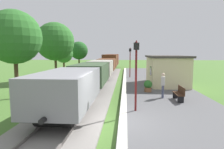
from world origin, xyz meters
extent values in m
plane|color=#47702D|center=(0.00, 0.00, 0.00)|extent=(160.00, 160.00, 0.00)
cube|color=#565659|center=(3.20, 0.00, 0.12)|extent=(6.00, 60.00, 0.25)
cube|color=silver|center=(0.40, 0.00, 0.25)|extent=(0.36, 60.00, 0.01)
cube|color=gray|center=(-2.40, 0.00, 0.06)|extent=(3.80, 60.00, 0.12)
cube|color=slate|center=(-1.68, 0.00, 0.19)|extent=(0.07, 60.00, 0.14)
cube|color=slate|center=(-3.12, 0.00, 0.19)|extent=(0.07, 60.00, 0.14)
cube|color=gray|center=(-2.40, 0.97, 1.58)|extent=(2.50, 5.60, 1.60)
cube|color=black|center=(-2.40, 0.97, 0.93)|extent=(2.10, 5.15, 0.50)
cylinder|color=black|center=(-2.40, 2.76, 0.68)|extent=(1.56, 0.84, 0.84)
cylinder|color=black|center=(-2.40, -0.82, 0.68)|extent=(1.56, 0.84, 0.84)
cylinder|color=black|center=(-2.40, 3.92, 0.93)|extent=(0.20, 0.30, 0.20)
cylinder|color=black|center=(-2.40, -1.98, 0.93)|extent=(0.20, 0.30, 0.20)
cube|color=#384C33|center=(-2.40, 7.57, 1.58)|extent=(2.50, 5.60, 1.60)
cube|color=black|center=(-2.40, 7.57, 0.93)|extent=(2.10, 5.15, 0.50)
cylinder|color=black|center=(-2.40, 9.36, 0.68)|extent=(1.56, 0.84, 0.84)
cylinder|color=black|center=(-2.40, 5.78, 0.68)|extent=(1.56, 0.84, 0.84)
cylinder|color=black|center=(-2.40, 10.52, 0.93)|extent=(0.20, 0.30, 0.20)
cylinder|color=black|center=(-2.40, 4.62, 0.93)|extent=(0.20, 0.30, 0.20)
cube|color=gray|center=(-2.40, 14.17, 1.58)|extent=(2.50, 5.60, 1.60)
cube|color=black|center=(-2.40, 14.17, 0.93)|extent=(2.10, 5.15, 0.50)
cylinder|color=black|center=(-2.40, 15.96, 0.68)|extent=(1.56, 0.84, 0.84)
cylinder|color=black|center=(-2.40, 12.38, 0.68)|extent=(1.56, 0.84, 0.84)
cylinder|color=black|center=(-2.40, 17.12, 0.93)|extent=(0.20, 0.30, 0.20)
cylinder|color=black|center=(-2.40, 11.22, 0.93)|extent=(0.20, 0.30, 0.20)
cube|color=brown|center=(-2.40, 20.77, 1.58)|extent=(2.50, 5.60, 1.60)
cube|color=black|center=(-2.40, 20.77, 0.93)|extent=(2.10, 5.15, 0.50)
cylinder|color=black|center=(-2.40, 22.56, 0.68)|extent=(1.56, 0.84, 0.84)
cylinder|color=black|center=(-2.40, 18.98, 0.68)|extent=(1.56, 0.84, 0.84)
cylinder|color=black|center=(-2.40, 23.72, 0.93)|extent=(0.20, 0.30, 0.20)
cylinder|color=black|center=(-2.40, 17.82, 0.93)|extent=(0.20, 0.30, 0.20)
cube|color=brown|center=(-2.40, 27.37, 1.88)|extent=(2.50, 5.60, 2.20)
cube|color=black|center=(-2.40, 27.37, 0.93)|extent=(2.10, 5.15, 0.50)
cylinder|color=black|center=(-2.40, 29.16, 0.68)|extent=(1.56, 0.84, 0.84)
cylinder|color=black|center=(-2.40, 25.58, 0.68)|extent=(1.56, 0.84, 0.84)
cylinder|color=black|center=(-2.40, 30.32, 0.93)|extent=(0.20, 0.30, 0.20)
cylinder|color=black|center=(-2.40, 24.42, 0.93)|extent=(0.20, 0.30, 0.20)
cube|color=brown|center=(-2.40, 33.97, 1.88)|extent=(2.50, 5.60, 2.20)
cube|color=black|center=(-2.40, 33.97, 0.93)|extent=(2.10, 5.15, 0.50)
cylinder|color=black|center=(-2.40, 35.76, 0.68)|extent=(1.56, 0.84, 0.84)
cylinder|color=black|center=(-2.40, 32.18, 0.68)|extent=(1.56, 0.84, 0.84)
cylinder|color=black|center=(-2.40, 36.92, 0.93)|extent=(0.20, 0.30, 0.20)
cylinder|color=black|center=(-2.40, 31.02, 0.93)|extent=(0.20, 0.30, 0.20)
cube|color=beige|center=(4.40, 10.44, 1.55)|extent=(3.20, 5.50, 2.60)
cube|color=#3D3833|center=(4.40, 10.44, 2.94)|extent=(3.50, 5.80, 0.18)
cube|color=black|center=(2.79, 9.34, 1.68)|extent=(0.03, 0.90, 0.80)
cube|color=#422819|center=(3.88, 4.07, 0.69)|extent=(0.42, 1.50, 0.04)
cube|color=#422819|center=(4.07, 4.07, 0.93)|extent=(0.04, 1.50, 0.45)
cube|color=black|center=(3.88, 3.47, 0.46)|extent=(0.38, 0.06, 0.42)
cube|color=black|center=(3.88, 4.67, 0.46)|extent=(0.38, 0.06, 0.42)
cube|color=#422819|center=(3.88, 14.64, 0.69)|extent=(0.42, 1.50, 0.04)
cube|color=#422819|center=(4.07, 14.64, 0.93)|extent=(0.04, 1.50, 0.45)
cube|color=black|center=(3.88, 14.04, 0.46)|extent=(0.38, 0.06, 0.42)
cube|color=black|center=(3.88, 15.24, 0.46)|extent=(0.38, 0.06, 0.42)
cylinder|color=#474C66|center=(3.01, 4.64, 0.68)|extent=(0.15, 0.15, 0.86)
cylinder|color=#474C66|center=(3.05, 4.79, 0.68)|extent=(0.15, 0.15, 0.86)
cube|color=#B2ADA8|center=(3.03, 4.71, 1.41)|extent=(0.32, 0.43, 0.60)
sphere|color=beige|center=(3.03, 4.71, 1.85)|extent=(0.22, 0.22, 0.22)
cylinder|color=brown|center=(2.26, 6.69, 0.42)|extent=(0.56, 0.56, 0.34)
sphere|color=#2D6B28|center=(2.26, 6.69, 0.85)|extent=(0.64, 0.64, 0.64)
cylinder|color=#591414|center=(1.04, 1.66, 1.85)|extent=(0.11, 0.11, 3.20)
cube|color=black|center=(1.04, 1.66, 3.63)|extent=(0.28, 0.28, 0.36)
sphere|color=#F2E5BF|center=(1.04, 1.66, 3.63)|extent=(0.20, 0.20, 0.20)
cone|color=#591414|center=(1.04, 1.66, 3.87)|extent=(0.20, 0.20, 0.16)
cylinder|color=#591414|center=(1.04, 15.63, 1.85)|extent=(0.11, 0.11, 3.20)
cube|color=black|center=(1.04, 15.63, 3.63)|extent=(0.28, 0.28, 0.36)
sphere|color=#F2E5BF|center=(1.04, 15.63, 3.63)|extent=(0.20, 0.20, 0.20)
cone|color=#591414|center=(1.04, 15.63, 3.87)|extent=(0.20, 0.20, 0.16)
cylinder|color=#4C3823|center=(-7.39, 4.96, 1.49)|extent=(0.28, 0.28, 2.98)
sphere|color=#2D6B28|center=(-7.39, 4.96, 4.41)|extent=(3.82, 3.82, 3.82)
cylinder|color=#4C3823|center=(-7.76, 13.85, 1.47)|extent=(0.28, 0.28, 2.93)
sphere|color=#2D6B28|center=(-7.76, 13.85, 4.60)|extent=(4.45, 4.45, 4.45)
cylinder|color=#4C3823|center=(-9.53, 22.24, 1.02)|extent=(0.28, 0.28, 2.05)
sphere|color=#387A33|center=(-9.53, 22.24, 3.16)|extent=(2.98, 2.98, 2.98)
cylinder|color=#4C3823|center=(-8.26, 27.31, 1.23)|extent=(0.28, 0.28, 2.45)
sphere|color=#235B23|center=(-8.26, 27.31, 3.71)|extent=(3.35, 3.35, 3.35)
camera|label=1|loc=(0.50, -8.30, 3.31)|focal=30.79mm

